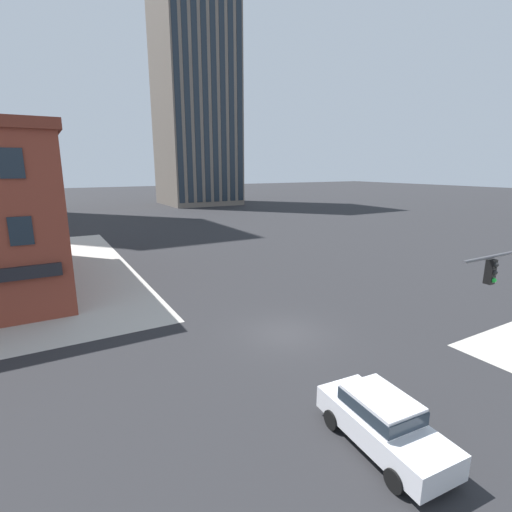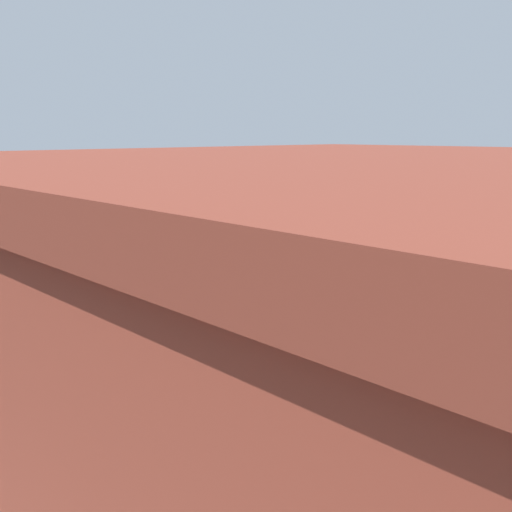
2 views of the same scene
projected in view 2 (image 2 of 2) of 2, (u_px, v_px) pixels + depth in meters
The scene contains 18 objects.
ground_plane at pixel (298, 304), 38.98m from camera, with size 320.00×320.00×0.00m, color #262628.
sidewalk_corner_slab at pixel (276, 244), 60.08m from camera, with size 20.00×19.00×0.02m, color #B7B2A8.
traffic_signal_main at pixel (292, 224), 48.63m from camera, with size 7.42×2.09×5.75m.
bollard_sphere_curb_a at pixel (268, 258), 51.76m from camera, with size 0.64×0.64×0.64m, color gray.
bollard_sphere_curb_b at pixel (255, 256), 52.56m from camera, with size 0.64×0.64×0.64m, color gray.
bollard_sphere_curb_c at pixel (241, 253), 53.99m from camera, with size 0.64×0.64×0.64m, color gray.
bench_near_signal at pixel (264, 253), 53.99m from camera, with size 1.84×0.69×0.49m.
bench_mid_block at pixel (246, 246), 57.03m from camera, with size 1.82×0.58×0.49m.
pedestrian_near_bench at pixel (239, 234), 60.44m from camera, with size 0.31×0.52×1.68m.
pedestrian_at_curb at pixel (280, 225), 66.73m from camera, with size 0.53×0.29×1.65m.
pedestrian_walking_east at pixel (323, 233), 61.09m from camera, with size 0.54×0.28×1.60m.
pedestrian_with_bag at pixel (288, 245), 54.48m from camera, with size 0.54×0.26×1.69m.
street_lamp_corner_near at pixel (273, 220), 50.51m from camera, with size 0.36×0.36×6.24m.
street_lamp_mid_sidewalk at pixel (219, 213), 54.88m from camera, with size 0.36×0.36×6.26m.
street_lamp_corner_far at pixel (195, 211), 58.21m from camera, with size 0.36×0.36×5.80m.
car_main_northbound_far at pixel (421, 248), 53.18m from camera, with size 2.09×4.50×1.68m.
car_main_southbound_near at pixel (392, 275), 42.94m from camera, with size 2.14×4.52×1.68m.
storefront_block_near_corner at pixel (483, 418), 12.10m from camera, with size 22.85×18.44×10.84m.
Camera 2 is at (-24.82, 28.19, 11.31)m, focal length 40.36 mm.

